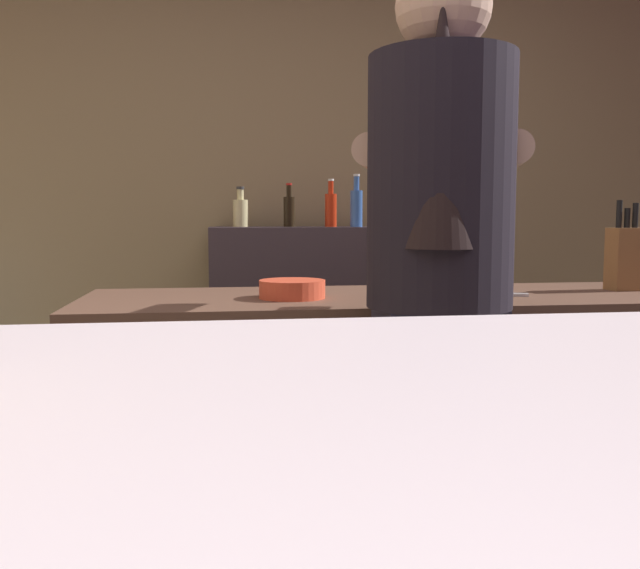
{
  "coord_description": "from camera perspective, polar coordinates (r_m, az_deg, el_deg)",
  "views": [
    {
      "loc": [
        -0.28,
        -1.23,
        1.15
      ],
      "look_at": [
        -0.21,
        -0.75,
        1.1
      ],
      "focal_mm": 38.3,
      "sensor_mm": 36.0,
      "label": 1
    }
  ],
  "objects": [
    {
      "name": "prep_counter",
      "position": [
        2.2,
        9.31,
        -12.77
      ],
      "size": [
        2.1,
        0.6,
        0.92
      ],
      "primitive_type": "cube",
      "color": "brown",
      "rests_on": "ground"
    },
    {
      "name": "bartender",
      "position": [
        1.62,
        9.9,
        0.57
      ],
      "size": [
        0.5,
        0.55,
        1.74
      ],
      "rotation": [
        0.0,
        0.0,
        1.25
      ],
      "color": "#272437",
      "rests_on": "ground"
    },
    {
      "name": "bottle_soy",
      "position": [
        3.16,
        0.91,
        6.39
      ],
      "size": [
        0.05,
        0.05,
        0.22
      ],
      "color": "red",
      "rests_on": "back_shelf"
    },
    {
      "name": "bottle_vinegar",
      "position": [
        3.21,
        -6.66,
        6.09
      ],
      "size": [
        0.07,
        0.07,
        0.19
      ],
      "color": "#D0C488",
      "rests_on": "back_shelf"
    },
    {
      "name": "bottle_hot_sauce",
      "position": [
        3.17,
        -2.6,
        6.24
      ],
      "size": [
        0.05,
        0.05,
        0.2
      ],
      "color": "black",
      "rests_on": "back_shelf"
    },
    {
      "name": "bottle_olive_oil",
      "position": [
        3.13,
        3.05,
        6.53
      ],
      "size": [
        0.06,
        0.06,
        0.24
      ],
      "color": "#355CA1",
      "rests_on": "back_shelf"
    },
    {
      "name": "chefs_knife",
      "position": [
        2.11,
        13.77,
        -0.77
      ],
      "size": [
        0.24,
        0.12,
        0.01
      ],
      "primitive_type": "cube",
      "rotation": [
        0.0,
        0.0,
        -0.36
      ],
      "color": "silver",
      "rests_on": "prep_counter"
    },
    {
      "name": "knife_block",
      "position": [
        2.4,
        24.15,
        2.1
      ],
      "size": [
        0.1,
        0.08,
        0.29
      ],
      "color": "brown",
      "rests_on": "prep_counter"
    },
    {
      "name": "wall_back",
      "position": [
        3.45,
        -3.34,
        8.87
      ],
      "size": [
        5.2,
        0.1,
        2.7
      ],
      "primitive_type": "cube",
      "color": "#98815A",
      "rests_on": "ground"
    },
    {
      "name": "back_shelf",
      "position": [
        3.22,
        -2.03,
        -5.08
      ],
      "size": [
        0.79,
        0.36,
        1.11
      ],
      "primitive_type": "cube",
      "color": "#3B3036",
      "rests_on": "ground"
    },
    {
      "name": "mixing_bowl",
      "position": [
        1.97,
        -2.33,
        -0.38
      ],
      "size": [
        0.19,
        0.19,
        0.05
      ],
      "primitive_type": "cylinder",
      "color": "#D4482D",
      "rests_on": "prep_counter"
    }
  ]
}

